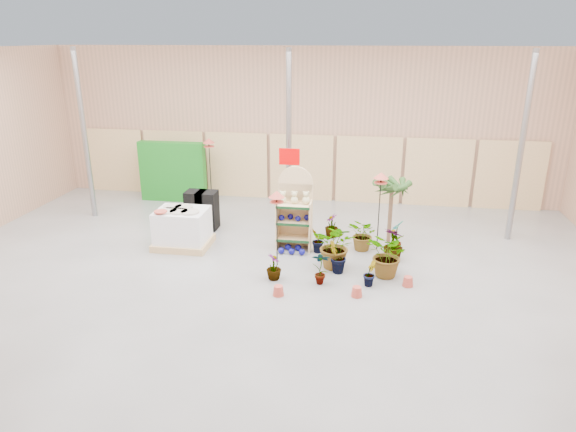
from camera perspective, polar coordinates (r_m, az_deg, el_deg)
name	(u,v)px	position (r m, az deg, el deg)	size (l,w,h in m)	color
room	(269,168)	(10.45, -2.14, 5.31)	(15.20, 12.10, 4.70)	slate
display_shelf	(295,211)	(11.98, 0.77, 0.55)	(0.81, 0.52, 1.94)	#D8B481
teddy_bears	(295,198)	(11.78, 0.81, 1.98)	(0.71, 0.18, 0.30)	beige
gazing_balls_shelf	(294,218)	(11.92, 0.69, -0.17)	(0.71, 0.24, 0.14)	navy
gazing_balls_floor	(292,250)	(11.89, 0.47, -3.78)	(0.63, 0.39, 0.15)	navy
pallet_stack	(183,228)	(12.38, -11.64, -1.33)	(1.28, 1.07, 0.95)	tan
charcoal_planters	(202,210)	(13.44, -9.53, 0.66)	(0.80, 0.50, 1.00)	black
trellis_stock	(173,172)	(15.84, -12.68, 4.83)	(2.00, 0.30, 1.80)	#17721A
offer_sign	(289,174)	(12.57, 0.17, 4.71)	(0.50, 0.08, 2.20)	gray
bird_table_front	(277,197)	(10.78, -1.27, 2.16)	(0.34, 0.34, 1.69)	black
bird_table_right	(381,178)	(11.77, 10.30, 4.16)	(0.34, 0.34, 1.86)	black
bird_table_back	(209,143)	(14.87, -8.79, 8.00)	(0.34, 0.34, 2.02)	black
palm	(392,186)	(12.37, 11.50, 3.30)	(0.70, 0.70, 1.66)	brown
potted_plant_1	(337,257)	(10.83, 5.46, -4.56)	(0.41, 0.33, 0.74)	#284C1D
potted_plant_2	(336,245)	(11.04, 5.38, -3.27)	(0.92, 0.80, 1.03)	#284C1D
potted_plant_3	(393,244)	(11.64, 11.62, -3.09)	(0.43, 0.43, 0.77)	#284C1D
potted_plant_4	(397,236)	(12.12, 11.97, -2.14)	(0.41, 0.28, 0.78)	#284C1D
potted_plant_5	(317,241)	(11.83, 3.29, -2.74)	(0.34, 0.27, 0.61)	#284C1D
potted_plant_6	(364,235)	(12.06, 8.43, -2.06)	(0.70, 0.61, 0.78)	#284C1D
potted_plant_7	(274,267)	(10.57, -1.59, -5.67)	(0.31, 0.31, 0.55)	#284C1D
potted_plant_8	(321,268)	(10.37, 3.66, -5.75)	(0.37, 0.25, 0.71)	#284C1D
potted_plant_9	(370,273)	(10.46, 9.05, -6.30)	(0.29, 0.23, 0.53)	#284C1D
potted_plant_10	(389,255)	(10.79, 11.12, -4.30)	(0.87, 0.76, 0.97)	#284C1D
potted_plant_11	(332,226)	(12.79, 4.88, -1.06)	(0.34, 0.34, 0.60)	#284C1D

